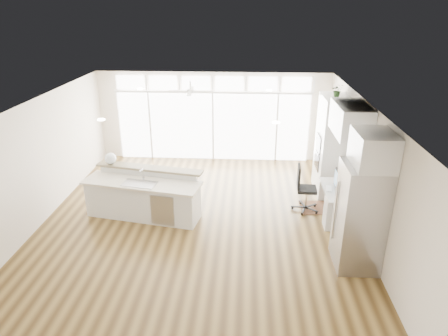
{
  "coord_description": "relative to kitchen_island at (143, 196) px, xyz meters",
  "views": [
    {
      "loc": [
        1.02,
        -7.8,
        4.59
      ],
      "look_at": [
        0.53,
        0.6,
        1.08
      ],
      "focal_mm": 32.0,
      "sensor_mm": 36.0,
      "label": 1
    }
  ],
  "objects": [
    {
      "name": "wall_front",
      "position": [
        1.29,
        -4.18,
        0.82
      ],
      "size": [
        7.0,
        0.04,
        2.7
      ],
      "primitive_type": "cube",
      "color": "beige",
      "rests_on": "floor"
    },
    {
      "name": "wall_left",
      "position": [
        -2.21,
        -0.18,
        0.82
      ],
      "size": [
        0.04,
        8.0,
        2.7
      ],
      "primitive_type": "cube",
      "color": "beige",
      "rests_on": "floor"
    },
    {
      "name": "ceiling",
      "position": [
        1.29,
        -0.18,
        2.17
      ],
      "size": [
        7.0,
        8.0,
        0.02
      ],
      "primitive_type": "cube",
      "color": "white",
      "rests_on": "wall_back"
    },
    {
      "name": "wall_right",
      "position": [
        4.79,
        -0.18,
        0.82
      ],
      "size": [
        0.04,
        8.0,
        2.7
      ],
      "primitive_type": "cube",
      "color": "beige",
      "rests_on": "floor"
    },
    {
      "name": "desk_nook",
      "position": [
        4.42,
        0.12,
        -0.15
      ],
      "size": [
        0.72,
        1.3,
        0.76
      ],
      "primitive_type": "cube",
      "color": "silver",
      "rests_on": "floor"
    },
    {
      "name": "oven_cabinet",
      "position": [
        4.46,
        1.62,
        0.72
      ],
      "size": [
        0.64,
        1.2,
        2.5
      ],
      "primitive_type": "cube",
      "color": "silver",
      "rests_on": "floor"
    },
    {
      "name": "glass_wall",
      "position": [
        1.29,
        3.76,
        0.52
      ],
      "size": [
        5.8,
        0.06,
        2.08
      ],
      "primitive_type": "cube",
      "color": "white",
      "rests_on": "wall_back"
    },
    {
      "name": "monitor",
      "position": [
        4.34,
        0.12,
        0.45
      ],
      "size": [
        0.11,
        0.54,
        0.44
      ],
      "primitive_type": "cube",
      "rotation": [
        0.0,
        0.0,
        -0.03
      ],
      "color": "black",
      "rests_on": "desk_nook"
    },
    {
      "name": "desk_window",
      "position": [
        4.75,
        0.12,
        1.02
      ],
      "size": [
        0.04,
        0.85,
        0.85
      ],
      "primitive_type": "cube",
      "color": "white",
      "rests_on": "wall_right"
    },
    {
      "name": "wall_back",
      "position": [
        1.29,
        3.82,
        0.82
      ],
      "size": [
        7.0,
        0.04,
        2.7
      ],
      "primitive_type": "cube",
      "color": "beige",
      "rests_on": "floor"
    },
    {
      "name": "rug",
      "position": [
        4.16,
        0.65,
        -0.52
      ],
      "size": [
        1.01,
        0.74,
        0.01
      ],
      "primitive_type": "cube",
      "rotation": [
        0.0,
        0.0,
        0.04
      ],
      "color": "#3B1F12",
      "rests_on": "floor"
    },
    {
      "name": "office_chair",
      "position": [
        3.76,
        0.52,
        0.03
      ],
      "size": [
        0.61,
        0.57,
        1.12
      ],
      "primitive_type": "cube",
      "rotation": [
        0.0,
        0.0,
        -0.06
      ],
      "color": "black",
      "rests_on": "floor"
    },
    {
      "name": "fishbowl",
      "position": [
        -0.86,
        0.57,
        0.66
      ],
      "size": [
        0.3,
        0.3,
        0.27
      ],
      "primitive_type": "sphere",
      "rotation": [
        0.0,
        0.0,
        -0.11
      ],
      "color": "white",
      "rests_on": "kitchen_island"
    },
    {
      "name": "keyboard",
      "position": [
        4.17,
        0.12,
        0.24
      ],
      "size": [
        0.17,
        0.32,
        0.02
      ],
      "primitive_type": "cube",
      "rotation": [
        0.0,
        0.0,
        -0.17
      ],
      "color": "white",
      "rests_on": "desk_nook"
    },
    {
      "name": "ceiling_fan",
      "position": [
        0.79,
        2.62,
        1.95
      ],
      "size": [
        1.16,
        1.16,
        0.32
      ],
      "primitive_type": "cube",
      "color": "silver",
      "rests_on": "ceiling"
    },
    {
      "name": "fridge_cabinet",
      "position": [
        4.46,
        -1.53,
        1.77
      ],
      "size": [
        0.64,
        0.9,
        0.6
      ],
      "primitive_type": "cube",
      "color": "silver",
      "rests_on": "wall_right"
    },
    {
      "name": "potted_plant",
      "position": [
        4.46,
        1.62,
        2.09
      ],
      "size": [
        0.27,
        0.3,
        0.23
      ],
      "primitive_type": "imported",
      "rotation": [
        0.0,
        0.0,
        -0.02
      ],
      "color": "#2D5524",
      "rests_on": "oven_cabinet"
    },
    {
      "name": "framed_photos",
      "position": [
        4.75,
        0.74,
        0.87
      ],
      "size": [
        0.06,
        0.22,
        0.8
      ],
      "primitive_type": "cube",
      "color": "black",
      "rests_on": "wall_right"
    },
    {
      "name": "kitchen_island",
      "position": [
        0.0,
        0.0,
        0.0
      ],
      "size": [
        2.81,
        1.49,
        1.06
      ],
      "primitive_type": "cube",
      "rotation": [
        0.0,
        0.0,
        -0.19
      ],
      "color": "silver",
      "rests_on": "floor"
    },
    {
      "name": "recessed_lights",
      "position": [
        1.29,
        0.02,
        2.15
      ],
      "size": [
        3.4,
        3.0,
        0.02
      ],
      "primitive_type": "cube",
      "color": "white",
      "rests_on": "ceiling"
    },
    {
      "name": "refrigerator",
      "position": [
        4.4,
        -1.53,
        0.47
      ],
      "size": [
        0.76,
        0.9,
        2.0
      ],
      "primitive_type": "cube",
      "color": "#A2A2A6",
      "rests_on": "floor"
    },
    {
      "name": "floor",
      "position": [
        1.29,
        -0.18,
        -0.54
      ],
      "size": [
        7.0,
        8.0,
        0.02
      ],
      "primitive_type": "cube",
      "color": "#422E14",
      "rests_on": "ground"
    },
    {
      "name": "transom_row",
      "position": [
        1.29,
        3.76,
        1.85
      ],
      "size": [
        5.9,
        0.06,
        0.4
      ],
      "primitive_type": "cube",
      "color": "white",
      "rests_on": "wall_back"
    },
    {
      "name": "upper_cabinets",
      "position": [
        4.46,
        0.12,
        1.82
      ],
      "size": [
        0.64,
        1.3,
        0.64
      ],
      "primitive_type": "cube",
      "color": "silver",
      "rests_on": "wall_right"
    }
  ]
}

